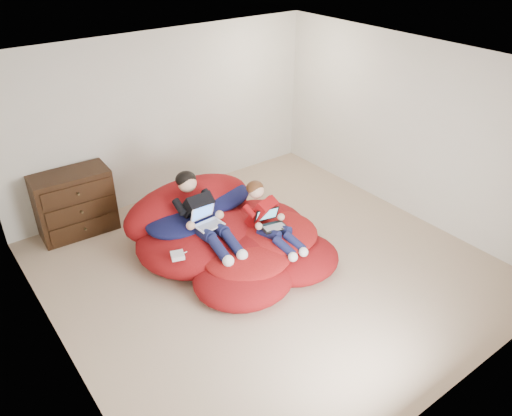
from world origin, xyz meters
The scene contains 9 objects.
room_shell centered at (0.00, 0.00, 0.22)m, with size 5.10×5.10×2.77m.
dresser centered at (-1.60, 2.23, 0.45)m, with size 1.03×0.59×0.91m.
beanbag_pile centered at (-0.24, 0.59, 0.26)m, with size 2.27×2.38×0.90m.
cream_pillow centered at (-0.65, 1.39, 0.62)m, with size 0.40×0.25×0.25m, color white.
older_boy centered at (-0.53, 0.66, 0.69)m, with size 0.35×1.25×0.75m.
younger_boy centered at (0.15, 0.20, 0.62)m, with size 0.37×1.02×0.67m.
laptop_white centered at (-0.53, 0.55, 0.64)m, with size 0.34×0.32×0.24m.
laptop_black centered at (0.15, 0.14, 0.56)m, with size 0.35×0.36×0.22m.
power_adapter centered at (-1.05, 0.38, 0.42)m, with size 0.15×0.15×0.06m, color silver.
Camera 1 is at (-3.13, -3.94, 3.85)m, focal length 35.00 mm.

